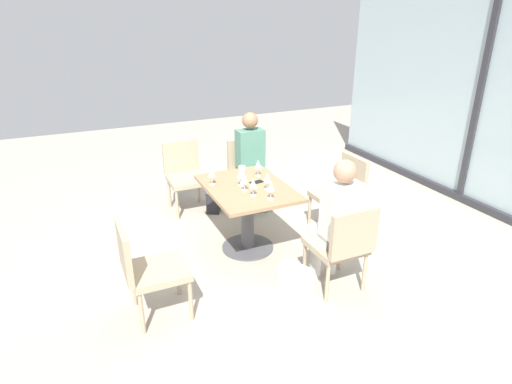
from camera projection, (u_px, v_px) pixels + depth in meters
ground_plane at (248, 248)px, 4.71m from camera, size 12.00×12.00×0.00m
window_wall_backdrop at (478, 113)px, 5.45m from camera, size 5.23×0.10×2.70m
dining_table_main at (247, 205)px, 4.51m from camera, size 1.10×0.81×0.73m
chair_far_left at (249, 170)px, 5.58m from camera, size 0.50×0.46×0.87m
chair_far_right at (342, 243)px, 3.81m from camera, size 0.50×0.46×0.87m
chair_side_end at (185, 172)px, 5.49m from camera, size 0.50×0.46×0.87m
chair_near_window at (342, 189)px, 4.97m from camera, size 0.46×0.51×0.87m
chair_front_right at (146, 265)px, 3.48m from camera, size 0.46×0.50×0.87m
person_far_left at (252, 157)px, 5.41m from camera, size 0.39×0.34×1.26m
person_far_right at (337, 218)px, 3.82m from camera, size 0.39×0.34×1.26m
wine_glass_0 at (267, 178)px, 4.29m from camera, size 0.07×0.07×0.18m
wine_glass_1 at (212, 173)px, 4.42m from camera, size 0.07×0.07×0.18m
wine_glass_2 at (241, 174)px, 4.39m from camera, size 0.07×0.07×0.18m
wine_glass_3 at (271, 186)px, 4.08m from camera, size 0.07×0.07×0.18m
wine_glass_4 at (253, 183)px, 4.15m from camera, size 0.07×0.07×0.18m
wine_glass_5 at (258, 164)px, 4.66m from camera, size 0.07×0.07×0.18m
wine_glass_6 at (244, 179)px, 4.26m from camera, size 0.07×0.07×0.18m
coffee_cup at (242, 170)px, 4.75m from camera, size 0.08×0.08×0.09m
cell_phone_on_table at (257, 182)px, 4.53m from camera, size 0.10×0.15×0.01m
handbag_0 at (214, 200)px, 5.56m from camera, size 0.34×0.28×0.28m
handbag_1 at (295, 281)px, 3.90m from camera, size 0.34×0.27×0.28m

